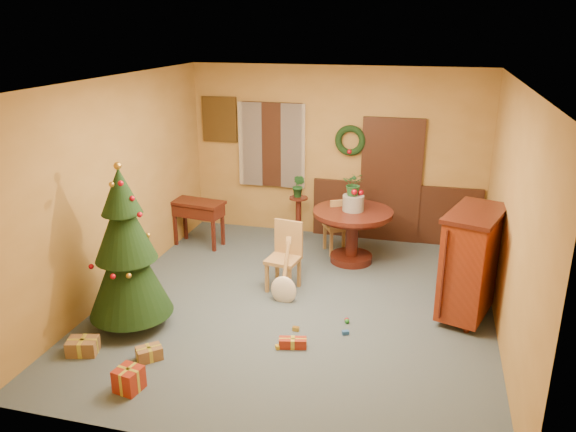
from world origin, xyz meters
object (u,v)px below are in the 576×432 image
(dining_table, at_px, (352,226))
(chair_near, at_px, (285,253))
(christmas_tree, at_px, (126,252))
(sideboard, at_px, (471,261))
(writing_desk, at_px, (198,212))

(dining_table, xyz_separation_m, chair_near, (-0.76, -1.14, -0.07))
(chair_near, distance_m, christmas_tree, 2.20)
(chair_near, distance_m, sideboard, 2.45)
(dining_table, distance_m, writing_desk, 2.57)
(writing_desk, bearing_deg, chair_near, -33.27)
(dining_table, xyz_separation_m, christmas_tree, (-2.32, -2.63, 0.39))
(dining_table, xyz_separation_m, sideboard, (1.67, -1.33, 0.16))
(writing_desk, bearing_deg, dining_table, -1.09)
(sideboard, bearing_deg, chair_near, 175.51)
(christmas_tree, bearing_deg, chair_near, 43.84)
(dining_table, distance_m, christmas_tree, 3.52)
(christmas_tree, bearing_deg, sideboard, 18.06)
(chair_near, bearing_deg, dining_table, 56.07)
(christmas_tree, height_order, sideboard, christmas_tree)
(chair_near, xyz_separation_m, christmas_tree, (-1.55, -1.49, 0.46))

